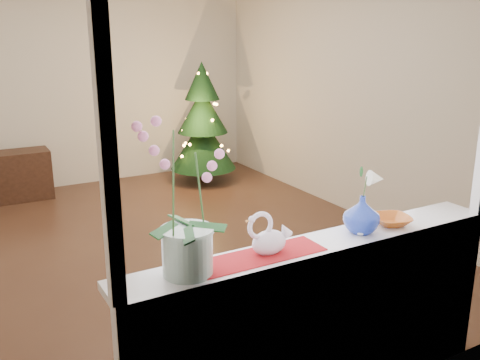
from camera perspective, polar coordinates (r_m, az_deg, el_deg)
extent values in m
plane|color=#3B2218|center=(5.04, -8.85, -7.21)|extent=(5.00, 5.00, 0.00)
cube|color=beige|center=(7.07, -16.79, 10.31)|extent=(4.50, 0.10, 2.70)
cube|color=beige|center=(2.53, 10.73, 1.51)|extent=(4.50, 0.10, 2.70)
cube|color=beige|center=(5.85, 11.86, 9.58)|extent=(0.10, 5.00, 2.70)
cube|color=white|center=(2.91, 9.25, -15.90)|extent=(2.20, 0.08, 0.88)
cube|color=white|center=(2.77, 8.50, -6.96)|extent=(2.20, 0.26, 0.04)
cube|color=maroon|center=(2.55, 1.72, -8.21)|extent=(0.70, 0.20, 0.01)
imported|color=navy|center=(2.88, 12.87, -3.32)|extent=(0.26, 0.26, 0.23)
sphere|color=white|center=(2.87, 12.75, -5.04)|extent=(0.08, 0.08, 0.08)
imported|color=#A94F15|center=(3.07, 15.86, -4.22)|extent=(0.22, 0.22, 0.04)
cube|color=black|center=(6.79, -22.78, 0.41)|extent=(0.78, 0.40, 0.58)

